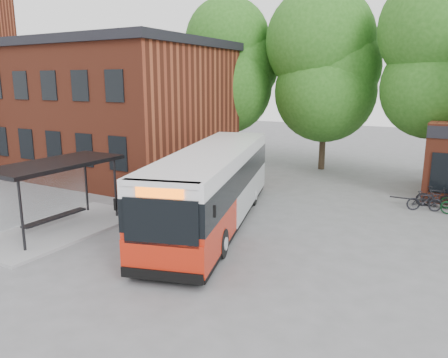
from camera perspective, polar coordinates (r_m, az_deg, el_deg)
The scene contains 11 objects.
ground at distance 17.10m, azimuth -7.96°, elevation -8.10°, with size 100.00×100.00×0.00m, color #5D5D5F.
station_building at distance 31.49m, azimuth -17.32°, elevation 8.84°, with size 18.40×10.40×8.50m, color maroon, non-canonical shape.
bus_shelter at distance 19.00m, azimuth -20.84°, elevation -2.12°, with size 3.60×7.00×2.90m, color black, non-canonical shape.
bike_rail at distance 23.40m, azimuth 27.10°, elevation -3.22°, with size 5.20×0.10×0.38m, color black, non-canonical shape.
tree_0 at distance 32.73m, azimuth 0.48°, elevation 11.72°, with size 7.92×7.92×11.00m, color #245B18, non-canonical shape.
tree_1 at distance 30.94m, azimuth 13.04°, elevation 10.79°, with size 7.92×7.92×10.40m, color #245B18, non-canonical shape.
tree_2 at distance 28.72m, azimuth 26.20°, elevation 10.33°, with size 7.92×7.92×11.00m, color #245B18, non-canonical shape.
city_bus at distance 18.65m, azimuth -1.29°, elevation -1.00°, with size 2.72×12.77×3.24m, color red, non-canonical shape.
bicycle_1 at distance 22.75m, azimuth 24.72°, elevation -2.65°, with size 0.45×1.59×0.95m, color black.
bicycle_2 at distance 23.61m, azimuth 26.60°, elevation -2.32°, with size 0.63×1.79×0.94m, color black.
bicycle_3 at distance 23.60m, azimuth 25.85°, elevation -2.13°, with size 0.49×1.73×1.04m, color black.
Camera 1 is at (9.80, -12.65, 6.01)m, focal length 35.00 mm.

